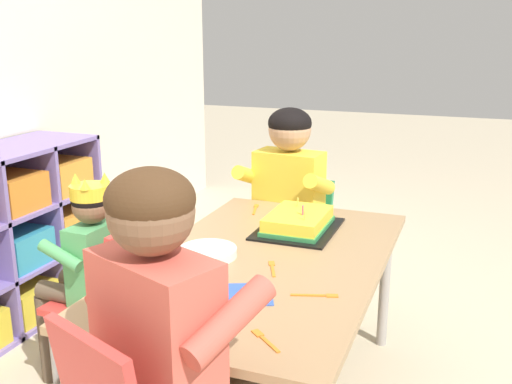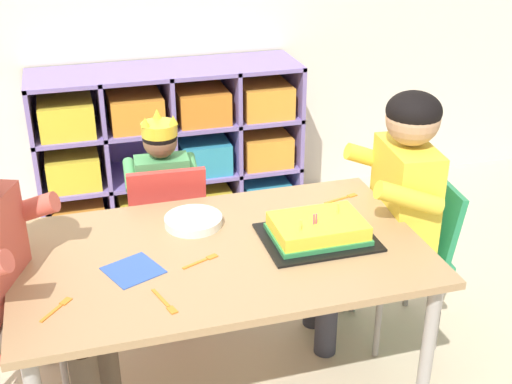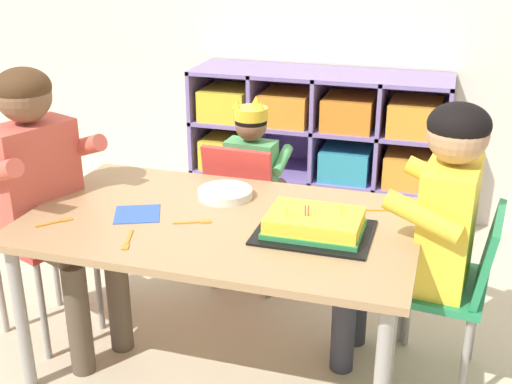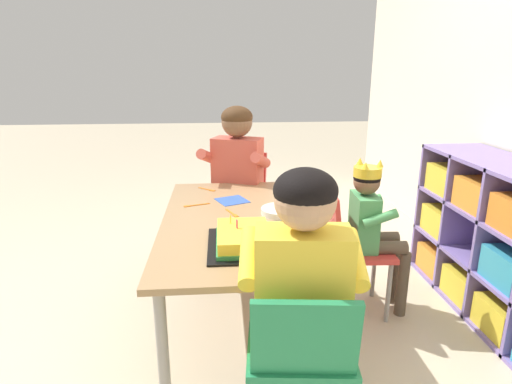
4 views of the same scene
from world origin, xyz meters
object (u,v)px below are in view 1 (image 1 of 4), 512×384
Objects in this scene: guest_at_table_side at (284,196)px; classroom_chair_guest_side at (292,233)px; paper_plate_stack at (208,252)px; fork_at_table_front_edge at (255,209)px; birthday_cake_on_tray at (298,223)px; fork_scattered_mid_table at (272,268)px; adult_helper_seated at (178,329)px; activity_table at (264,273)px; child_with_crown at (85,257)px; fork_by_napkin at (264,339)px; fork_beside_plate_stack at (318,295)px; classroom_chair_blue at (113,294)px.

classroom_chair_guest_side is at bearing 90.00° from guest_at_table_side.
guest_at_table_side is 5.01× the size of paper_plate_stack.
guest_at_table_side is 6.93× the size of fork_at_table_front_edge.
birthday_cake_on_tray is 0.40m from fork_scattered_mid_table.
birthday_cake_on_tray is at bearing -68.29° from adult_helper_seated.
child_with_crown reaches higher than activity_table.
fork_by_napkin is at bearing -168.77° from birthday_cake_on_tray.
child_with_crown is at bearing -51.05° from fork_at_table_front_edge.
guest_at_table_side is at bearing -60.95° from adult_helper_seated.
classroom_chair_guest_side is 0.53m from birthday_cake_on_tray.
fork_scattered_mid_table is at bearing -71.46° from adult_helper_seated.
classroom_chair_guest_side is 0.85m from paper_plate_stack.
child_with_crown is 0.80m from birthday_cake_on_tray.
fork_scattered_mid_table is at bearing -94.80° from paper_plate_stack.
activity_table is 2.04× the size of classroom_chair_guest_side.
fork_beside_plate_stack is 0.88m from fork_at_table_front_edge.
classroom_chair_blue is (-0.09, 0.55, -0.13)m from activity_table.
classroom_chair_blue is 0.84m from adult_helper_seated.
adult_helper_seated is 0.59m from fork_scattered_mid_table.
fork_at_table_front_edge is at bearing 147.36° from child_with_crown.
paper_plate_stack is 1.38× the size of fork_at_table_front_edge.
fork_beside_plate_stack and fork_scattered_mid_table have the same top height.
fork_at_table_front_edge is (0.52, 0.23, 0.05)m from activity_table.
child_with_crown is at bearing -118.20° from guest_at_table_side.
birthday_cake_on_tray is at bearing -3.43° from activity_table.
child_with_crown reaches higher than paper_plate_stack.
classroom_chair_guest_side is at bearing 151.81° from child_with_crown.
fork_by_napkin is (-0.42, -0.74, 0.19)m from classroom_chair_blue.
guest_at_table_side reaches higher than classroom_chair_blue.
classroom_chair_blue reaches higher than fork_at_table_front_edge.
guest_at_table_side is 1.22m from fork_by_napkin.
guest_at_table_side is (0.76, -0.40, 0.21)m from classroom_chair_blue.
fork_scattered_mid_table is at bearing 10.43° from fork_at_table_front_edge.
child_with_crown is 0.80× the size of adult_helper_seated.
paper_plate_stack reaches higher than fork_scattered_mid_table.
paper_plate_stack is at bearing -118.00° from fork_scattered_mid_table.
fork_scattered_mid_table is at bearing -55.44° from fork_beside_plate_stack.
child_with_crown is at bearing 97.38° from activity_table.
activity_table is 0.10m from fork_scattered_mid_table.
adult_helper_seated reaches higher than fork_beside_plate_stack.
adult_helper_seated reaches higher than child_with_crown.
child_with_crown reaches higher than birthday_cake_on_tray.
paper_plate_stack is at bearing -87.12° from classroom_chair_guest_side.
activity_table is 0.66m from adult_helper_seated.
adult_helper_seated reaches higher than fork_at_table_front_edge.
classroom_chair_guest_side is 6.22× the size of fork_by_napkin.
fork_beside_plate_stack is at bearing 29.06° from fork_scattered_mid_table.
birthday_cake_on_tray reaches higher than paper_plate_stack.
paper_plate_stack reaches higher than fork_beside_plate_stack.
guest_at_table_side is (0.75, -0.51, 0.09)m from child_with_crown.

